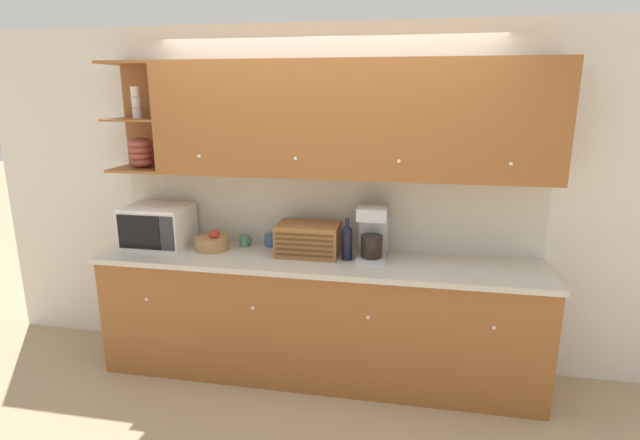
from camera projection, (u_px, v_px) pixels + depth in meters
The scene contains 12 objects.
ground_plane at pixel (325, 353), 4.17m from camera, with size 24.00×24.00×0.00m, color tan.
wall_back at pixel (326, 200), 3.87m from camera, with size 5.64×0.06×2.60m.
counter_unit at pixel (318, 317), 3.76m from camera, with size 3.26×0.63×0.94m.
backsplash_panel at pixel (325, 210), 3.85m from camera, with size 3.24×0.01×0.59m.
upper_cabinets at pixel (343, 120), 3.48m from camera, with size 3.24×0.38×0.80m.
microwave at pixel (158, 226), 3.89m from camera, with size 0.48×0.40×0.33m.
fruit_basket at pixel (212, 242), 3.83m from camera, with size 0.26×0.26×0.16m.
mug_blue_second at pixel (245, 241), 3.92m from camera, with size 0.09×0.08×0.09m.
mug at pixel (271, 240), 3.92m from camera, with size 0.11×0.09×0.10m.
bread_box at pixel (308, 239), 3.70m from camera, with size 0.46×0.30×0.24m.
wine_bottle at pixel (347, 241), 3.58m from camera, with size 0.08×0.08×0.31m.
coffee_maker at pixel (372, 232), 3.58m from camera, with size 0.21×0.25×0.40m.
Camera 1 is at (0.66, -3.70, 2.12)m, focal length 28.00 mm.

